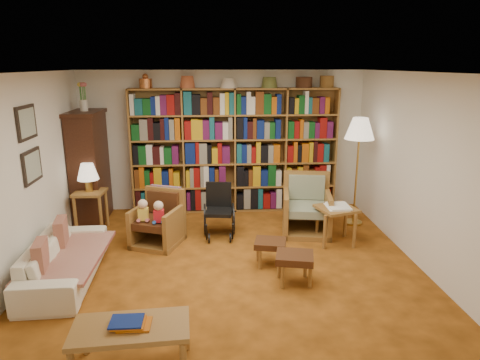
{
  "coord_description": "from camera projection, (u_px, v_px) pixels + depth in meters",
  "views": [
    {
      "loc": [
        -0.22,
        -5.12,
        2.6
      ],
      "look_at": [
        0.17,
        0.6,
        1.04
      ],
      "focal_mm": 32.0,
      "sensor_mm": 36.0,
      "label": 1
    }
  ],
  "objects": [
    {
      "name": "cushion_left",
      "position": [
        61.0,
        235.0,
        5.55
      ],
      "size": [
        0.18,
        0.4,
        0.38
      ],
      "primitive_type": "cube",
      "rotation": [
        0.0,
        0.0,
        0.17
      ],
      "color": "maroon",
      "rests_on": "sofa"
    },
    {
      "name": "cushion_right",
      "position": [
        41.0,
        259.0,
        4.87
      ],
      "size": [
        0.18,
        0.39,
        0.37
      ],
      "primitive_type": "cube",
      "rotation": [
        0.0,
        0.0,
        0.17
      ],
      "color": "maroon",
      "rests_on": "sofa"
    },
    {
      "name": "framed_pictures",
      "position": [
        29.0,
        145.0,
        5.32
      ],
      "size": [
        0.03,
        0.52,
        0.97
      ],
      "color": "black",
      "rests_on": "wall_left"
    },
    {
      "name": "wall_left",
      "position": [
        21.0,
        180.0,
        5.13
      ],
      "size": [
        0.0,
        5.0,
        5.0
      ],
      "primitive_type": "plane",
      "rotation": [
        1.57,
        0.0,
        1.57
      ],
      "color": "white",
      "rests_on": "floor"
    },
    {
      "name": "floor_lamp",
      "position": [
        360.0,
        133.0,
        6.81
      ],
      "size": [
        0.47,
        0.47,
        1.78
      ],
      "color": "#BA903B",
      "rests_on": "floor"
    },
    {
      "name": "table_lamp",
      "position": [
        88.0,
        173.0,
        6.67
      ],
      "size": [
        0.33,
        0.33,
        0.45
      ],
      "color": "#BA903B",
      "rests_on": "side_table_lamp"
    },
    {
      "name": "wheelchair",
      "position": [
        219.0,
        212.0,
        6.65
      ],
      "size": [
        0.47,
        0.66,
        0.82
      ],
      "color": "black",
      "rests_on": "floor"
    },
    {
      "name": "wall_front",
      "position": [
        246.0,
        270.0,
        2.89
      ],
      "size": [
        5.0,
        0.0,
        5.0
      ],
      "primitive_type": "plane",
      "rotation": [
        -1.57,
        0.0,
        0.0
      ],
      "color": "white",
      "rests_on": "floor"
    },
    {
      "name": "side_table_papers",
      "position": [
        336.0,
        213.0,
        6.32
      ],
      "size": [
        0.64,
        0.64,
        0.58
      ],
      "color": "olive",
      "rests_on": "floor"
    },
    {
      "name": "sofa_throw",
      "position": [
        68.0,
        257.0,
        5.26
      ],
      "size": [
        0.84,
        1.53,
        0.04
      ],
      "primitive_type": "cube",
      "rotation": [
        0.0,
        0.0,
        -0.02
      ],
      "color": "beige",
      "rests_on": "sofa"
    },
    {
      "name": "wall_right",
      "position": [
        425.0,
        173.0,
        5.46
      ],
      "size": [
        0.0,
        5.0,
        5.0
      ],
      "primitive_type": "plane",
      "rotation": [
        1.57,
        0.0,
        -1.57
      ],
      "color": "white",
      "rests_on": "floor"
    },
    {
      "name": "armchair_sage",
      "position": [
        305.0,
        210.0,
        6.81
      ],
      "size": [
        0.86,
        0.88,
        0.92
      ],
      "color": "olive",
      "rests_on": "floor"
    },
    {
      "name": "armchair_leather",
      "position": [
        158.0,
        221.0,
        6.36
      ],
      "size": [
        0.87,
        0.87,
        0.82
      ],
      "color": "olive",
      "rests_on": "floor"
    },
    {
      "name": "floor",
      "position": [
        230.0,
        268.0,
        5.62
      ],
      "size": [
        5.0,
        5.0,
        0.0
      ],
      "primitive_type": "plane",
      "color": "#AA5C1A",
      "rests_on": "ground"
    },
    {
      "name": "ceiling",
      "position": [
        229.0,
        72.0,
        4.96
      ],
      "size": [
        5.0,
        5.0,
        0.0
      ],
      "primitive_type": "plane",
      "rotation": [
        3.14,
        0.0,
        0.0
      ],
      "color": "white",
      "rests_on": "wall_back"
    },
    {
      "name": "footstool_a",
      "position": [
        270.0,
        245.0,
        5.65
      ],
      "size": [
        0.47,
        0.42,
        0.34
      ],
      "color": "#4D2714",
      "rests_on": "floor"
    },
    {
      "name": "coffee_table",
      "position": [
        131.0,
        331.0,
        3.71
      ],
      "size": [
        1.04,
        0.57,
        0.46
      ],
      "color": "olive",
      "rests_on": "floor"
    },
    {
      "name": "curio_cabinet",
      "position": [
        90.0,
        166.0,
        7.15
      ],
      "size": [
        0.5,
        0.95,
        2.4
      ],
      "color": "#3E2010",
      "rests_on": "floor"
    },
    {
      "name": "bookshelf",
      "position": [
        235.0,
        147.0,
        7.57
      ],
      "size": [
        3.6,
        0.3,
        2.42
      ],
      "color": "olive",
      "rests_on": "floor"
    },
    {
      "name": "side_table_lamp",
      "position": [
        90.0,
        201.0,
        6.79
      ],
      "size": [
        0.49,
        0.49,
        0.65
      ],
      "color": "olive",
      "rests_on": "floor"
    },
    {
      "name": "sofa",
      "position": [
        64.0,
        260.0,
        5.27
      ],
      "size": [
        1.81,
        0.77,
        0.52
      ],
      "primitive_type": "imported",
      "rotation": [
        0.0,
        0.0,
        1.61
      ],
      "color": "white",
      "rests_on": "floor"
    },
    {
      "name": "footstool_b",
      "position": [
        295.0,
        259.0,
        5.17
      ],
      "size": [
        0.52,
        0.46,
        0.38
      ],
      "color": "#4D2714",
      "rests_on": "floor"
    },
    {
      "name": "wall_back",
      "position": [
        223.0,
        141.0,
        7.7
      ],
      "size": [
        5.0,
        0.0,
        5.0
      ],
      "primitive_type": "plane",
      "rotation": [
        1.57,
        0.0,
        0.0
      ],
      "color": "white",
      "rests_on": "floor"
    }
  ]
}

